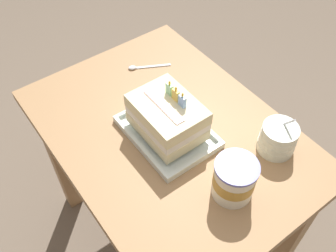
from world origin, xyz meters
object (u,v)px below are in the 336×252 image
object	(u,v)px
ice_cream_tub	(234,179)
serving_spoon_near_tray	(140,67)
foil_tray	(167,133)
bowl_stack	(278,138)
birthday_cake	(167,117)

from	to	relation	value
ice_cream_tub	serving_spoon_near_tray	size ratio (longest dim) A/B	0.85
foil_tray	bowl_stack	bearing A→B (deg)	43.89
birthday_cake	bowl_stack	bearing A→B (deg)	43.86
birthday_cake	serving_spoon_near_tray	size ratio (longest dim) A/B	1.47
bowl_stack	ice_cream_tub	xyz separation A→B (m)	(0.03, -0.21, 0.02)
foil_tray	birthday_cake	xyz separation A→B (m)	(0.00, 0.00, 0.07)
birthday_cake	ice_cream_tub	xyz separation A→B (m)	(0.27, 0.02, -0.02)
bowl_stack	birthday_cake	bearing A→B (deg)	-136.14
bowl_stack	foil_tray	bearing A→B (deg)	-136.11
foil_tray	serving_spoon_near_tray	distance (m)	0.33
foil_tray	ice_cream_tub	distance (m)	0.28
serving_spoon_near_tray	foil_tray	bearing A→B (deg)	-18.90
foil_tray	birthday_cake	world-z (taller)	birthday_cake
birthday_cake	bowl_stack	distance (m)	0.33
foil_tray	bowl_stack	size ratio (longest dim) A/B	2.09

